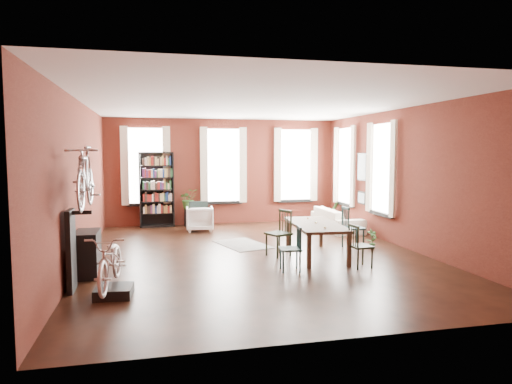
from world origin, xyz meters
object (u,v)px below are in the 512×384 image
object	(u,v)px
bike_trainer	(114,291)
dining_chair_b	(278,233)
cream_sofa	(337,216)
console_table	(87,254)
plant_stand	(189,217)
dining_table	(316,240)
dining_chair_a	(290,249)
white_armchair	(200,217)
dining_chair_d	(353,228)
bookshelf	(157,190)
dining_chair_c	(361,246)
bicycle_floor	(110,236)

from	to	relation	value
bike_trainer	dining_chair_b	bearing A→B (deg)	33.18
cream_sofa	console_table	distance (m)	7.15
bike_trainer	plant_stand	xyz separation A→B (m)	(1.66, 6.44, 0.18)
dining_table	cream_sofa	world-z (taller)	cream_sofa
dining_chair_a	white_armchair	xyz separation A→B (m)	(-1.19, 4.70, -0.04)
dining_chair_d	bookshelf	bearing A→B (deg)	48.08
dining_chair_c	bicycle_floor	size ratio (longest dim) A/B	0.53
cream_sofa	bike_trainer	xyz separation A→B (m)	(-5.68, -4.84, -0.33)
bicycle_floor	dining_chair_c	bearing A→B (deg)	16.39
plant_stand	white_armchair	bearing A→B (deg)	-76.26
dining_chair_d	bicycle_floor	xyz separation A→B (m)	(-5.08, -2.45, 0.46)
dining_chair_c	bike_trainer	world-z (taller)	dining_chair_c
dining_chair_b	bike_trainer	xyz separation A→B (m)	(-3.19, -2.09, -0.40)
dining_chair_d	plant_stand	xyz separation A→B (m)	(-3.39, 4.02, -0.22)
dining_chair_c	bike_trainer	size ratio (longest dim) A/B	1.53
dining_chair_a	white_armchair	size ratio (longest dim) A/B	1.10
dining_chair_b	dining_chair_c	distance (m)	1.81
bookshelf	bicycle_floor	world-z (taller)	bookshelf
dining_chair_d	bike_trainer	xyz separation A→B (m)	(-5.05, -2.43, -0.40)
dining_table	bicycle_floor	distance (m)	4.44
dining_chair_b	dining_chair_d	size ratio (longest dim) A/B	1.01
dining_chair_a	bicycle_floor	distance (m)	3.26
dining_table	bookshelf	size ratio (longest dim) A/B	0.94
cream_sofa	console_table	size ratio (longest dim) A/B	2.60
dining_chair_b	bicycle_floor	world-z (taller)	bicycle_floor
dining_chair_a	dining_chair_c	distance (m)	1.39
white_armchair	plant_stand	distance (m)	0.93
plant_stand	bicycle_floor	bearing A→B (deg)	-104.63
bicycle_floor	dining_chair_b	bearing A→B (deg)	39.27
dining_chair_c	cream_sofa	size ratio (longest dim) A/B	0.40
cream_sofa	dining_table	bearing A→B (deg)	149.62
dining_chair_a	bicycle_floor	xyz separation A→B (m)	(-3.10, -0.87, 0.52)
bike_trainer	console_table	distance (m)	1.48
dining_chair_a	plant_stand	xyz separation A→B (m)	(-1.41, 5.60, -0.16)
dining_chair_a	cream_sofa	bearing A→B (deg)	153.85
cream_sofa	bicycle_floor	bearing A→B (deg)	130.41
cream_sofa	bike_trainer	size ratio (longest dim) A/B	3.86
dining_chair_a	console_table	size ratio (longest dim) A/B	1.04
dining_table	plant_stand	bearing A→B (deg)	121.30
dining_chair_b	console_table	bearing A→B (deg)	-103.24
dining_chair_a	dining_chair_b	bearing A→B (deg)	-178.51
dining_chair_b	bookshelf	xyz separation A→B (m)	(-2.46, 4.45, 0.62)
dining_table	console_table	world-z (taller)	console_table
bicycle_floor	console_table	bearing A→B (deg)	116.79
dining_table	bike_trainer	xyz separation A→B (m)	(-3.94, -1.87, -0.27)
cream_sofa	dining_chair_d	bearing A→B (deg)	165.32
dining_chair_b	bike_trainer	world-z (taller)	dining_chair_b
dining_chair_c	bike_trainer	xyz separation A→B (m)	(-4.45, -0.80, -0.33)
dining_table	dining_chair_c	world-z (taller)	dining_chair_c
dining_table	dining_chair_a	world-z (taller)	dining_chair_a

